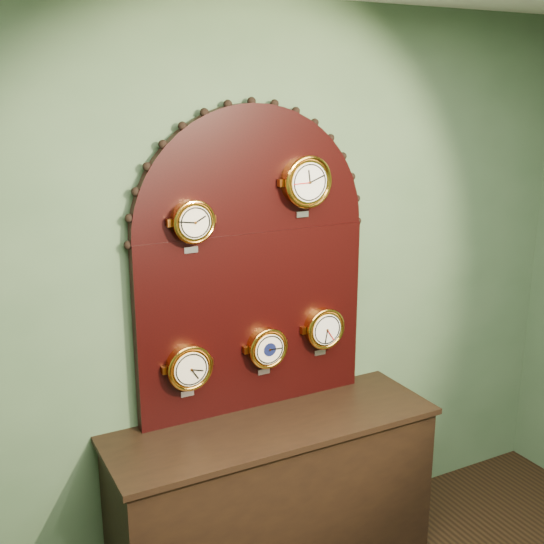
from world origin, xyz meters
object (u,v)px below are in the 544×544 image
tide_clock (324,328)px  hygrometer (189,367)px  shop_counter (274,500)px  arabic_clock (306,182)px  barometer (267,347)px  display_board (253,253)px  roman_clock (193,221)px

tide_clock → hygrometer: bearing=-180.0°
shop_counter → arabic_clock: size_ratio=5.26×
barometer → tide_clock: bearing=-0.0°
display_board → hygrometer: bearing=-169.8°
arabic_clock → barometer: bearing=179.7°
hygrometer → tide_clock: 0.74m
arabic_clock → barometer: (-0.21, 0.00, -0.81)m
display_board → shop_counter: bearing=-90.0°
barometer → shop_counter: bearing=-104.9°
barometer → tide_clock: (0.33, -0.00, 0.05)m
shop_counter → display_board: (0.00, 0.22, 1.23)m
arabic_clock → display_board: bearing=165.2°
arabic_clock → tide_clock: (0.12, 0.00, -0.76)m
shop_counter → barometer: (0.04, 0.15, 0.76)m
shop_counter → tide_clock: (0.37, 0.15, 0.80)m
display_board → roman_clock: 0.39m
display_board → barometer: 0.48m
roman_clock → arabic_clock: bearing=-0.1°
shop_counter → arabic_clock: (0.26, 0.15, 1.56)m
hygrometer → arabic_clock: bearing=-0.1°
roman_clock → tide_clock: roman_clock is taller
roman_clock → tide_clock: (0.70, -0.00, -0.62)m
hygrometer → tide_clock: size_ratio=1.02×
display_board → arabic_clock: 0.43m
display_board → barometer: bearing=-58.3°
arabic_clock → tide_clock: bearing=0.4°
barometer → tide_clock: 0.33m
arabic_clock → roman_clock: bearing=179.9°
roman_clock → tide_clock: size_ratio=0.93×
shop_counter → roman_clock: bearing=154.8°
shop_counter → display_board: size_ratio=1.05×
display_board → tide_clock: (0.37, -0.07, -0.42)m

